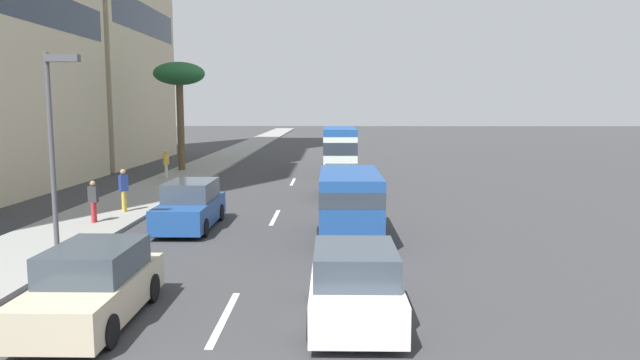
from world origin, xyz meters
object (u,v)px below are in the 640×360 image
pedestrian_mid_block (93,200)px  pedestrian_by_tree (166,163)px  car_fourth (355,285)px  pedestrian_near_lamp (124,188)px  car_sixth (341,182)px  palm_tree (179,77)px  car_third (191,206)px  minibus_second (340,148)px  van_fifth (350,201)px  street_lamp (55,130)px  car_lead (93,286)px

pedestrian_mid_block → pedestrian_by_tree: 13.53m
car_fourth → pedestrian_near_lamp: size_ratio=2.30×
car_sixth → pedestrian_mid_block: (-7.47, 9.34, 0.27)m
car_fourth → palm_tree: size_ratio=0.56×
car_third → car_fourth: (-9.21, -5.63, -0.06)m
pedestrian_mid_block → pedestrian_by_tree: pedestrian_by_tree is taller
minibus_second → palm_tree: 11.75m
van_fifth → car_sixth: (9.40, 0.10, -0.57)m
pedestrian_near_lamp → pedestrian_by_tree: size_ratio=1.03×
van_fifth → pedestrian_by_tree: (15.41, 10.54, -0.21)m
car_third → street_lamp: 6.25m
pedestrian_near_lamp → car_lead: bearing=-119.7°
minibus_second → pedestrian_mid_block: minibus_second is taller
car_third → street_lamp: size_ratio=0.80×
pedestrian_near_lamp → car_fourth: bearing=-99.0°
car_sixth → street_lamp: size_ratio=0.71×
car_lead → car_third: 9.37m
car_lead → car_third: bearing=-178.5°
car_sixth → pedestrian_mid_block: pedestrian_mid_block is taller
minibus_second → van_fifth: bearing=-179.9°
van_fifth → car_sixth: van_fifth is taller
car_lead → car_fourth: 5.39m
minibus_second → car_sixth: bearing=179.7°
minibus_second → van_fifth: size_ratio=1.43×
street_lamp → minibus_second: bearing=-20.0°
pedestrian_mid_block → palm_tree: bearing=-84.3°
street_lamp → pedestrian_near_lamp: bearing=6.3°
pedestrian_near_lamp → pedestrian_by_tree: 11.35m
pedestrian_by_tree → palm_tree: 7.03m
pedestrian_near_lamp → street_lamp: (-7.32, -0.81, 2.65)m
minibus_second → car_third: (-17.78, 5.73, -0.86)m
car_third → pedestrian_near_lamp: (2.43, 3.33, 0.32)m
van_fifth → pedestrian_near_lamp: size_ratio=2.79×
minibus_second → street_lamp: street_lamp is taller
street_lamp → palm_tree: bearing=6.2°
pedestrian_near_lamp → minibus_second: bearing=12.9°
car_fourth → car_sixth: 16.89m
pedestrian_by_tree → pedestrian_near_lamp: bearing=66.2°
car_fourth → car_lead: bearing=91.7°
minibus_second → van_fifth: (-19.51, -0.04, -0.37)m
pedestrian_mid_block → palm_tree: (18.09, 1.35, 5.40)m
minibus_second → pedestrian_near_lamp: bearing=149.5°
car_lead → pedestrian_by_tree: (23.06, 5.01, 0.34)m
car_fourth → van_fifth: bearing=-1.0°
pedestrian_by_tree → street_lamp: (-18.58, -2.26, 2.68)m
pedestrian_by_tree → pedestrian_mid_block: bearing=63.6°
minibus_second → car_fourth: 27.01m
car_sixth → pedestrian_near_lamp: size_ratio=2.31×
palm_tree → car_sixth: bearing=-134.8°
car_lead → street_lamp: bearing=-148.4°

